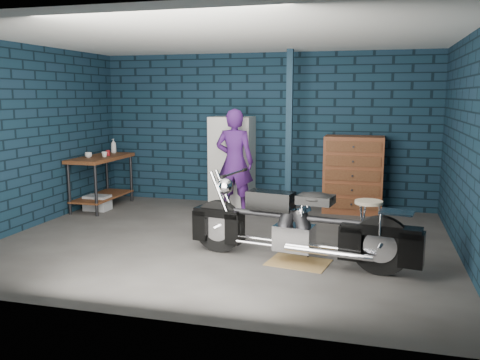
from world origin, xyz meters
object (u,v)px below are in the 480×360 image
object	(u,v)px
person	(235,162)
workbench	(102,182)
storage_bin	(97,203)
shop_stool	(368,225)
locker	(232,162)
tool_chest	(353,175)
motorcycle	(299,220)

from	to	relation	value
person	workbench	bearing A→B (deg)	4.16
workbench	storage_bin	world-z (taller)	workbench
person	shop_stool	xyz separation A→B (m)	(2.20, -1.54, -0.55)
workbench	storage_bin	size ratio (longest dim) A/B	3.40
person	shop_stool	size ratio (longest dim) A/B	2.72
workbench	locker	xyz separation A→B (m)	(2.16, 0.76, 0.34)
storage_bin	shop_stool	size ratio (longest dim) A/B	0.64
storage_bin	person	bearing A→B (deg)	9.55
storage_bin	shop_stool	bearing A→B (deg)	-14.05
person	tool_chest	bearing A→B (deg)	-163.37
tool_chest	shop_stool	xyz separation A→B (m)	(0.29, -2.11, -0.32)
locker	tool_chest	world-z (taller)	locker
locker	motorcycle	bearing A→B (deg)	-60.18
workbench	motorcycle	bearing A→B (deg)	-28.90
motorcycle	storage_bin	size ratio (longest dim) A/B	5.74
motorcycle	person	world-z (taller)	person
motorcycle	locker	world-z (taller)	locker
motorcycle	shop_stool	distance (m)	1.09
motorcycle	shop_stool	bearing A→B (deg)	53.74
motorcycle	tool_chest	bearing A→B (deg)	90.19
motorcycle	locker	bearing A→B (deg)	129.49
workbench	locker	bearing A→B (deg)	19.43
locker	workbench	bearing A→B (deg)	-160.57
motorcycle	shop_stool	size ratio (longest dim) A/B	3.68
storage_bin	locker	size ratio (longest dim) A/B	0.26
workbench	storage_bin	bearing A→B (deg)	-84.62
person	locker	distance (m)	0.62
person	shop_stool	distance (m)	2.74
workbench	person	world-z (taller)	person
motorcycle	locker	xyz separation A→B (m)	(-1.64, 2.86, 0.27)
workbench	motorcycle	world-z (taller)	motorcycle
workbench	motorcycle	distance (m)	4.34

